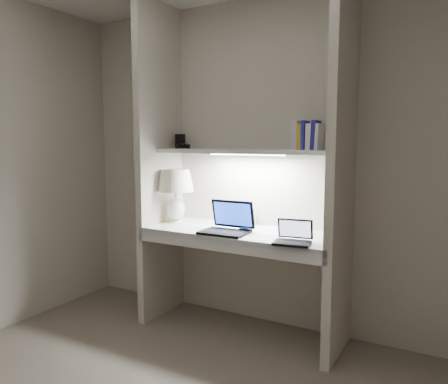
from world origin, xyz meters
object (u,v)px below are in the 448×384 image
Objects in this scene: table_lamp at (176,187)px; laptop_main at (228,225)px; laptop_netbook at (293,238)px; book_row at (307,136)px; speaker at (248,216)px.

table_lamp reaches higher than laptop_main.
laptop_main reaches higher than laptop_netbook.
laptop_main is at bearing 161.35° from laptop_netbook.
book_row is (-0.03, 0.33, 0.65)m from laptop_netbook.
table_lamp is at bearing -142.92° from speaker.
laptop_netbook is at bearing -84.51° from book_row.
speaker is at bearing 87.13° from laptop_main.
laptop_netbook is 1.27× the size of book_row.
table_lamp is 1.66× the size of laptop_netbook.
speaker is (0.01, 0.33, 0.02)m from laptop_main.
laptop_main is 2.47× the size of speaker.
table_lamp is 1.14m from laptop_netbook.
book_row reaches higher than laptop_main.
laptop_netbook is 1.88× the size of speaker.
laptop_netbook reaches higher than speaker.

